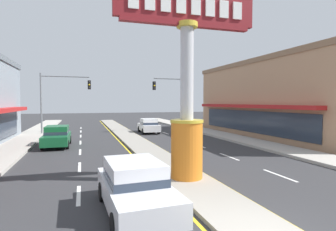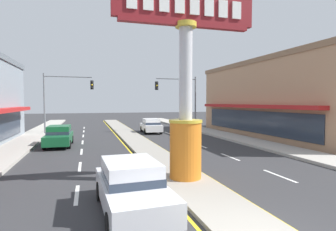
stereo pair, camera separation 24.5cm
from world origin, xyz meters
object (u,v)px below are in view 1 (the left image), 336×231
object	(u,v)px
district_sign	(187,92)
traffic_light_right_side	(178,94)
storefront_right	(283,98)
traffic_light_left_side	(60,93)
sedan_near_left_lane	(57,136)
sedan_near_right_lane	(135,186)
sedan_far_right_lane	(149,126)

from	to	relation	value
district_sign	traffic_light_right_side	world-z (taller)	district_sign
storefront_right	traffic_light_right_side	size ratio (longest dim) A/B	3.33
district_sign	traffic_light_left_side	distance (m)	20.04
district_sign	sedan_near_left_lane	xyz separation A→B (m)	(-5.96, 11.17, -2.95)
traffic_light_left_side	sedan_near_right_lane	world-z (taller)	traffic_light_left_side
traffic_light_left_side	traffic_light_right_side	bearing A→B (deg)	-2.92
sedan_near_right_lane	district_sign	bearing A→B (deg)	43.38
district_sign	sedan_far_right_lane	distance (m)	18.31
storefront_right	traffic_light_left_side	size ratio (longest dim) A/B	3.33
storefront_right	district_sign	bearing A→B (deg)	-141.78
traffic_light_right_side	sedan_far_right_lane	size ratio (longest dim) A/B	1.42
storefront_right	sedan_far_right_lane	world-z (taller)	storefront_right
traffic_light_right_side	sedan_near_right_lane	size ratio (longest dim) A/B	1.42
district_sign	traffic_light_left_side	world-z (taller)	district_sign
sedan_near_right_lane	sedan_near_left_lane	size ratio (longest dim) A/B	1.01
storefront_right	traffic_light_right_side	bearing A→B (deg)	141.82
sedan_far_right_lane	district_sign	bearing A→B (deg)	-98.46
traffic_light_right_side	storefront_right	bearing A→B (deg)	-38.18
storefront_right	sedan_near_right_lane	bearing A→B (deg)	-140.94
traffic_light_right_side	sedan_near_left_lane	bearing A→B (deg)	-149.37
storefront_right	sedan_far_right_lane	bearing A→B (deg)	152.94
sedan_near_left_lane	traffic_light_right_side	bearing A→B (deg)	30.63
sedan_near_right_lane	sedan_far_right_lane	bearing A→B (deg)	75.37
traffic_light_left_side	sedan_far_right_lane	world-z (taller)	traffic_light_left_side
sedan_far_right_lane	traffic_light_left_side	bearing A→B (deg)	172.55
district_sign	traffic_light_right_side	size ratio (longest dim) A/B	1.27
storefront_right	traffic_light_right_side	distance (m)	10.91
traffic_light_left_side	sedan_near_right_lane	xyz separation A→B (m)	(3.58, -21.55, -3.46)
traffic_light_right_side	sedan_near_left_lane	xyz separation A→B (m)	(-12.20, -7.23, -3.46)
sedan_far_right_lane	sedan_near_left_lane	xyz separation A→B (m)	(-8.62, -6.70, 0.00)
sedan_near_left_lane	traffic_light_left_side	bearing A→B (deg)	92.08
traffic_light_left_side	sedan_near_left_lane	world-z (taller)	traffic_light_left_side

